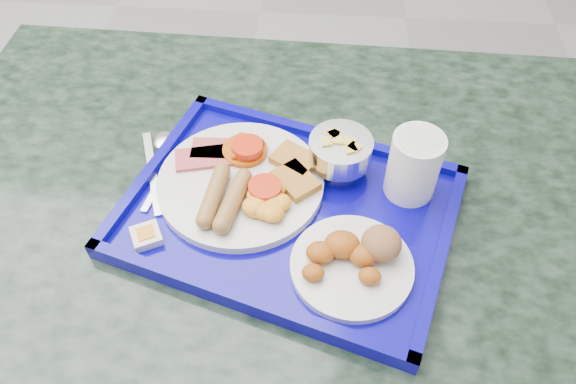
{
  "coord_description": "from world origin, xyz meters",
  "views": [
    {
      "loc": [
        0.96,
        -0.95,
        1.43
      ],
      "look_at": [
        0.93,
        -0.44,
        0.83
      ],
      "focal_mm": 35.0,
      "sensor_mm": 36.0,
      "label": 1
    }
  ],
  "objects_px": {
    "fruit_bowl": "(340,151)",
    "tray": "(288,212)",
    "juice_cup": "(414,164)",
    "main_plate": "(245,182)",
    "bread_plate": "(355,258)",
    "table": "(304,276)"
  },
  "relations": [
    {
      "from": "main_plate",
      "to": "tray",
      "type": "bearing_deg",
      "value": -28.85
    },
    {
      "from": "fruit_bowl",
      "to": "juice_cup",
      "type": "bearing_deg",
      "value": -16.32
    },
    {
      "from": "table",
      "to": "main_plate",
      "type": "height_order",
      "value": "main_plate"
    },
    {
      "from": "fruit_bowl",
      "to": "tray",
      "type": "bearing_deg",
      "value": -130.81
    },
    {
      "from": "table",
      "to": "bread_plate",
      "type": "relative_size",
      "value": 7.71
    },
    {
      "from": "bread_plate",
      "to": "juice_cup",
      "type": "xyz_separation_m",
      "value": [
        0.08,
        0.14,
        0.04
      ]
    },
    {
      "from": "main_plate",
      "to": "juice_cup",
      "type": "relative_size",
      "value": 2.4
    },
    {
      "from": "fruit_bowl",
      "to": "main_plate",
      "type": "bearing_deg",
      "value": -161.38
    },
    {
      "from": "tray",
      "to": "bread_plate",
      "type": "distance_m",
      "value": 0.13
    },
    {
      "from": "tray",
      "to": "fruit_bowl",
      "type": "bearing_deg",
      "value": 49.19
    },
    {
      "from": "table",
      "to": "juice_cup",
      "type": "relative_size",
      "value": 12.2
    },
    {
      "from": "table",
      "to": "tray",
      "type": "xyz_separation_m",
      "value": [
        -0.03,
        -0.02,
        0.21
      ]
    },
    {
      "from": "main_plate",
      "to": "fruit_bowl",
      "type": "xyz_separation_m",
      "value": [
        0.14,
        0.05,
        0.03
      ]
    },
    {
      "from": "bread_plate",
      "to": "juice_cup",
      "type": "distance_m",
      "value": 0.17
    },
    {
      "from": "tray",
      "to": "main_plate",
      "type": "relative_size",
      "value": 2.17
    },
    {
      "from": "fruit_bowl",
      "to": "bread_plate",
      "type": "bearing_deg",
      "value": -82.18
    },
    {
      "from": "fruit_bowl",
      "to": "juice_cup",
      "type": "distance_m",
      "value": 0.11
    },
    {
      "from": "tray",
      "to": "juice_cup",
      "type": "distance_m",
      "value": 0.19
    },
    {
      "from": "main_plate",
      "to": "fruit_bowl",
      "type": "bearing_deg",
      "value": 18.62
    },
    {
      "from": "table",
      "to": "fruit_bowl",
      "type": "distance_m",
      "value": 0.27
    },
    {
      "from": "tray",
      "to": "fruit_bowl",
      "type": "height_order",
      "value": "fruit_bowl"
    },
    {
      "from": "tray",
      "to": "fruit_bowl",
      "type": "relative_size",
      "value": 5.69
    }
  ]
}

